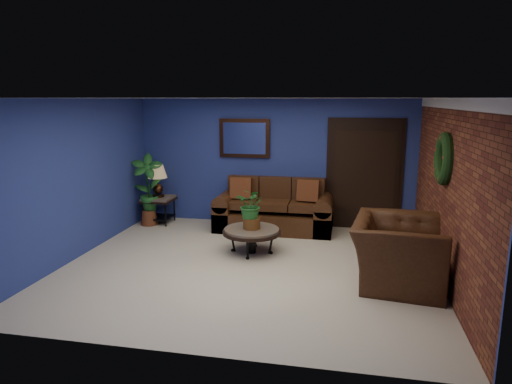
% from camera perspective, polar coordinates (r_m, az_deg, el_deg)
% --- Properties ---
extents(floor, '(5.50, 5.50, 0.00)m').
position_cam_1_polar(floor, '(7.01, -0.99, -9.23)').
color(floor, beige).
rests_on(floor, ground).
extents(wall_back, '(5.50, 0.04, 2.50)m').
position_cam_1_polar(wall_back, '(9.10, 2.32, 3.74)').
color(wall_back, navy).
rests_on(wall_back, ground).
extents(wall_left, '(0.04, 5.00, 2.50)m').
position_cam_1_polar(wall_left, '(7.73, -21.38, 1.54)').
color(wall_left, navy).
rests_on(wall_left, ground).
extents(wall_right_brick, '(0.04, 5.00, 2.50)m').
position_cam_1_polar(wall_right_brick, '(6.66, 22.75, -0.07)').
color(wall_right_brick, brown).
rests_on(wall_right_brick, ground).
extents(ceiling, '(5.50, 5.00, 0.02)m').
position_cam_1_polar(ceiling, '(6.56, -1.07, 11.66)').
color(ceiling, white).
rests_on(ceiling, wall_back).
extents(crown_molding, '(0.03, 5.00, 0.14)m').
position_cam_1_polar(crown_molding, '(6.54, 23.31, 10.12)').
color(crown_molding, white).
rests_on(crown_molding, wall_right_brick).
extents(wall_mirror, '(1.02, 0.06, 0.77)m').
position_cam_1_polar(wall_mirror, '(9.12, -1.45, 6.73)').
color(wall_mirror, '#3B2011').
rests_on(wall_mirror, wall_back).
extents(closet_door, '(1.44, 0.06, 2.18)m').
position_cam_1_polar(closet_door, '(9.00, 13.36, 2.05)').
color(closet_door, black).
rests_on(closet_door, wall_back).
extents(wreath, '(0.16, 0.72, 0.72)m').
position_cam_1_polar(wreath, '(6.63, 22.46, 3.85)').
color(wreath, black).
rests_on(wreath, wall_right_brick).
extents(sofa, '(2.22, 0.96, 1.00)m').
position_cam_1_polar(sofa, '(8.86, 2.33, -2.56)').
color(sofa, '#442413').
rests_on(sofa, ground).
extents(coffee_table, '(0.95, 0.95, 0.41)m').
position_cam_1_polar(coffee_table, '(7.49, -0.54, -5.02)').
color(coffee_table, '#58534D').
rests_on(coffee_table, ground).
extents(end_table, '(0.59, 0.59, 0.54)m').
position_cam_1_polar(end_table, '(9.46, -12.06, -1.36)').
color(end_table, '#58534D').
rests_on(end_table, ground).
extents(table_lamp, '(0.38, 0.38, 0.63)m').
position_cam_1_polar(table_lamp, '(9.35, -12.20, 1.86)').
color(table_lamp, '#3B2011').
rests_on(table_lamp, end_table).
extents(side_chair, '(0.50, 0.50, 0.98)m').
position_cam_1_polar(side_chair, '(8.80, 4.41, -1.17)').
color(side_chair, '#562A18').
rests_on(side_chair, ground).
extents(armchair, '(1.37, 1.52, 0.89)m').
position_cam_1_polar(armchair, '(6.55, 17.41, -7.17)').
color(armchair, '#442413').
rests_on(armchair, ground).
extents(coffee_plant, '(0.59, 0.55, 0.67)m').
position_cam_1_polar(coffee_plant, '(7.38, -0.55, -1.88)').
color(coffee_plant, brown).
rests_on(coffee_plant, coffee_table).
extents(floor_plant, '(0.41, 0.35, 0.83)m').
position_cam_1_polar(floor_plant, '(7.52, 18.15, -4.92)').
color(floor_plant, brown).
rests_on(floor_plant, ground).
extents(tall_plant, '(0.72, 0.59, 1.43)m').
position_cam_1_polar(tall_plant, '(9.30, -13.39, 0.61)').
color(tall_plant, brown).
rests_on(tall_plant, ground).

